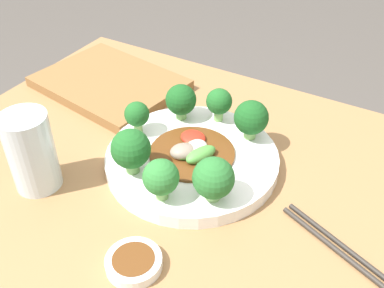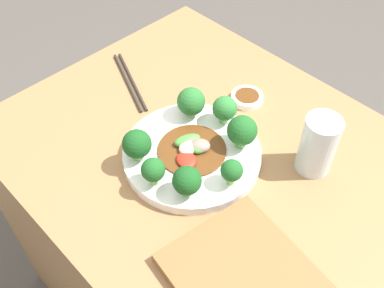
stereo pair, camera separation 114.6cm
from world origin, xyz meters
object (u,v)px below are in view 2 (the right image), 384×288
object	(u,v)px
broccoli_northwest	(187,181)
drinking_glass	(318,145)
chopsticks	(130,81)
broccoli_northeast	(137,144)
broccoli_southeast	(191,102)
broccoli_west	(232,171)
cutting_board	(253,287)
broccoli_southwest	(242,131)
broccoli_north	(155,172)
broccoli_south	(225,109)
plate	(192,154)
sauce_dish	(247,98)
stirfry_center	(192,148)

from	to	relation	value
broccoli_northwest	drinking_glass	size ratio (longest dim) A/B	0.52
broccoli_northwest	chopsticks	size ratio (longest dim) A/B	0.31
drinking_glass	broccoli_northeast	bearing A→B (deg)	45.20
broccoli_southeast	broccoli_west	world-z (taller)	broccoli_southeast
broccoli_northwest	cutting_board	xyz separation A→B (m)	(-0.20, 0.05, -0.05)
broccoli_southeast	broccoli_southwest	size ratio (longest dim) A/B	0.93
broccoli_southwest	broccoli_west	bearing A→B (deg)	120.69
broccoli_north	broccoli_southwest	xyz separation A→B (m)	(-0.04, -0.18, 0.00)
broccoli_south	plate	bearing A→B (deg)	96.34
broccoli_south	sauce_dish	size ratio (longest dim) A/B	0.88
broccoli_west	cutting_board	size ratio (longest dim) A/B	0.19
broccoli_north	cutting_board	world-z (taller)	broccoli_north
broccoli_northwest	chopsticks	bearing A→B (deg)	-21.96
drinking_glass	chopsticks	size ratio (longest dim) A/B	0.59
broccoli_west	broccoli_northwest	bearing A→B (deg)	61.56
drinking_glass	sauce_dish	world-z (taller)	drinking_glass
broccoli_north	broccoli_southwest	world-z (taller)	broccoli_southwest
broccoli_southwest	broccoli_northeast	world-z (taller)	broccoli_southwest
broccoli_west	chopsticks	distance (m)	0.39
broccoli_south	broccoli_northeast	bearing A→B (deg)	75.72
broccoli_northeast	stirfry_center	distance (m)	0.11
broccoli_north	stirfry_center	world-z (taller)	broccoli_north
broccoli_south	broccoli_northeast	world-z (taller)	broccoli_northeast
plate	chopsticks	world-z (taller)	plate
broccoli_northwest	plate	bearing A→B (deg)	-49.24
broccoli_southeast	cutting_board	bearing A→B (deg)	150.25
plate	cutting_board	xyz separation A→B (m)	(-0.27, 0.12, -0.00)
broccoli_north	stirfry_center	xyz separation A→B (m)	(0.01, -0.11, -0.03)
broccoli_southeast	sauce_dish	world-z (taller)	broccoli_southeast
drinking_glass	cutting_board	world-z (taller)	drinking_glass
drinking_glass	chopsticks	distance (m)	0.47
broccoli_northwest	cutting_board	size ratio (longest dim) A/B	0.21
stirfry_center	cutting_board	distance (m)	0.30
broccoli_northeast	cutting_board	world-z (taller)	broccoli_northeast
cutting_board	chopsticks	bearing A→B (deg)	-18.81
broccoli_west	stirfry_center	xyz separation A→B (m)	(0.11, -0.01, -0.03)
cutting_board	drinking_glass	bearing A→B (deg)	-73.00
broccoli_west	cutting_board	world-z (taller)	broccoli_west
broccoli_north	broccoli_southeast	distance (m)	0.20
chopsticks	broccoli_southeast	bearing A→B (deg)	-176.49
broccoli_northwest	drinking_glass	xyz separation A→B (m)	(-0.11, -0.23, 0.00)
broccoli_northeast	broccoli_west	distance (m)	0.19
plate	broccoli_north	size ratio (longest dim) A/B	4.55
broccoli_west	drinking_glass	size ratio (longest dim) A/B	0.47
broccoli_northwest	stirfry_center	world-z (taller)	broccoli_northwest
plate	broccoli_northeast	xyz separation A→B (m)	(0.06, 0.09, 0.05)
sauce_dish	cutting_board	size ratio (longest dim) A/B	0.24
broccoli_southwest	broccoli_northwest	bearing A→B (deg)	93.62
plate	drinking_glass	distance (m)	0.24
stirfry_center	cutting_board	world-z (taller)	stirfry_center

